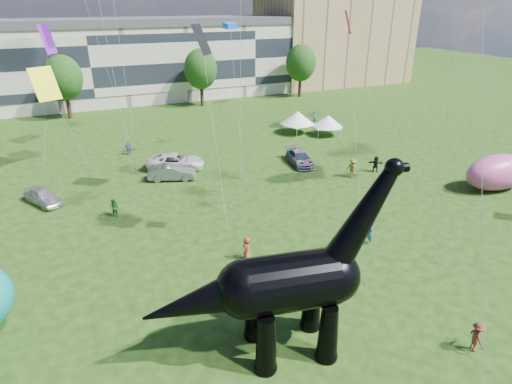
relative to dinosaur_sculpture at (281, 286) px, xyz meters
name	(u,v)px	position (x,y,z in m)	size (l,w,h in m)	color
ground	(357,329)	(4.37, -0.40, -3.76)	(220.00, 220.00, 0.00)	#16330C
terrace_row	(89,66)	(-3.63, 61.60, 2.24)	(78.00, 11.00, 12.00)	beige
apartment_block	(333,25)	(44.37, 64.60, 7.24)	(28.00, 18.00, 22.00)	tan
tree_mid_left	(63,74)	(-7.63, 52.60, 2.54)	(5.20, 5.20, 9.44)	#382314
tree_mid_right	(200,66)	(12.37, 52.60, 2.54)	(5.20, 5.20, 9.44)	#382314
tree_far_right	(301,60)	(30.37, 52.60, 2.54)	(5.20, 5.20, 9.44)	#382314
dinosaur_sculpture	(281,286)	(0.00, 0.00, 0.00)	(12.22, 4.20, 9.95)	black
car_silver	(43,196)	(-10.84, 22.78, -3.05)	(1.66, 4.12, 1.40)	silver
car_grey	(172,173)	(0.39, 23.64, -3.03)	(1.55, 4.44, 1.46)	slate
car_white	(176,162)	(1.42, 26.27, -2.96)	(2.65, 5.74, 1.60)	silver
car_dark	(300,158)	(13.62, 22.39, -3.07)	(1.93, 4.75, 1.38)	#595960
gazebo_near	(328,121)	(21.98, 30.26, -1.94)	(4.85, 4.85, 2.59)	white
gazebo_far	(297,118)	(18.92, 32.65, -1.76)	(5.00, 5.00, 2.85)	white
inflatable_pink	(498,172)	(26.76, 9.62, -2.12)	(6.53, 3.26, 3.26)	#CB4F97
visitors	(245,196)	(4.64, 15.59, -2.90)	(45.16, 40.24, 1.89)	#48377D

